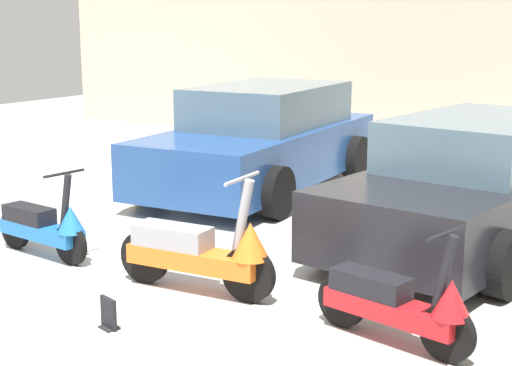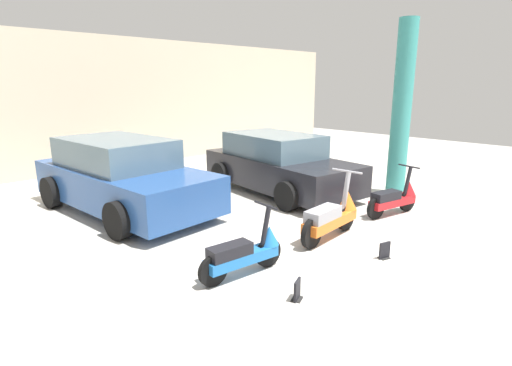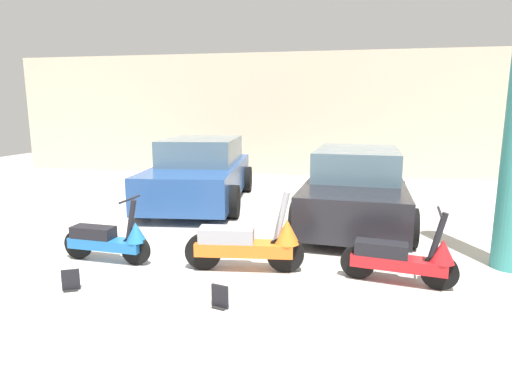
# 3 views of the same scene
# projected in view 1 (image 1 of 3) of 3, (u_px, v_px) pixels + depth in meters

# --- Properties ---
(ground_plane) EXTENTS (28.00, 28.00, 0.00)m
(ground_plane) POSITION_uv_depth(u_px,v_px,m) (155.00, 316.00, 6.54)
(ground_plane) COLOR beige
(wall_back) EXTENTS (19.60, 0.12, 4.00)m
(wall_back) POSITION_uv_depth(u_px,v_px,m) (491.00, 43.00, 13.51)
(wall_back) COLOR beige
(wall_back) RESTS_ON ground_plane
(scooter_front_left) EXTENTS (1.36, 0.49, 0.95)m
(scooter_front_left) POSITION_uv_depth(u_px,v_px,m) (45.00, 226.00, 8.08)
(scooter_front_left) COLOR black
(scooter_front_left) RESTS_ON ground_plane
(scooter_front_right) EXTENTS (1.60, 0.58, 1.12)m
(scooter_front_right) POSITION_uv_depth(u_px,v_px,m) (201.00, 251.00, 7.01)
(scooter_front_right) COLOR black
(scooter_front_right) RESTS_ON ground_plane
(scooter_front_center) EXTENTS (1.38, 0.56, 0.97)m
(scooter_front_center) POSITION_uv_depth(u_px,v_px,m) (399.00, 302.00, 5.90)
(scooter_front_center) COLOR black
(scooter_front_center) RESTS_ON ground_plane
(car_rear_left) EXTENTS (2.41, 4.52, 1.49)m
(car_rear_left) POSITION_uv_depth(u_px,v_px,m) (262.00, 140.00, 11.18)
(car_rear_left) COLOR navy
(car_rear_left) RESTS_ON ground_plane
(car_rear_center) EXTENTS (2.33, 4.28, 1.40)m
(car_rear_center) POSITION_uv_depth(u_px,v_px,m) (474.00, 186.00, 8.40)
(car_rear_center) COLOR black
(car_rear_center) RESTS_ON ground_plane
(placard_near_right_scooter) EXTENTS (0.20, 0.16, 0.26)m
(placard_near_right_scooter) POSITION_uv_depth(u_px,v_px,m) (109.00, 315.00, 6.26)
(placard_near_right_scooter) COLOR black
(placard_near_right_scooter) RESTS_ON ground_plane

